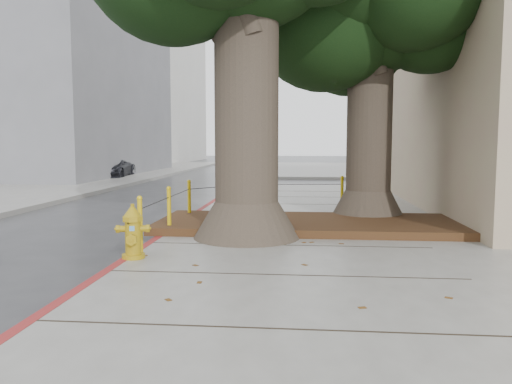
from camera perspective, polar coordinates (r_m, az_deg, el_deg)
ground at (r=7.02m, az=-1.06°, el=-10.53°), size 140.00×140.00×0.00m
sidewalk_far at (r=37.12m, az=13.42°, el=2.57°), size 16.00×20.00×0.15m
curb_red at (r=9.78m, az=-11.19°, el=-5.55°), size 0.14×26.00×0.16m
planter_bed at (r=10.74m, az=6.04°, el=-3.64°), size 6.40×2.60×0.16m
building_far_grey at (r=32.98m, az=-23.86°, el=12.20°), size 12.00×16.00×12.00m
building_far_white at (r=54.94m, az=-13.87°, el=11.25°), size 12.00×18.00×15.00m
tree_far at (r=12.55m, az=14.64°, el=19.59°), size 4.50×3.80×7.17m
bollard_ring at (r=11.26m, az=-2.99°, el=-0.95°), size 3.79×5.39×0.95m
fire_hydrant at (r=8.04m, az=-13.89°, el=-4.44°), size 0.46×0.44×0.86m
car_silver at (r=27.36m, az=17.79°, el=2.57°), size 3.76×1.77×1.24m
car_dark at (r=28.69m, az=-16.09°, el=2.81°), size 2.31×4.69×1.31m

